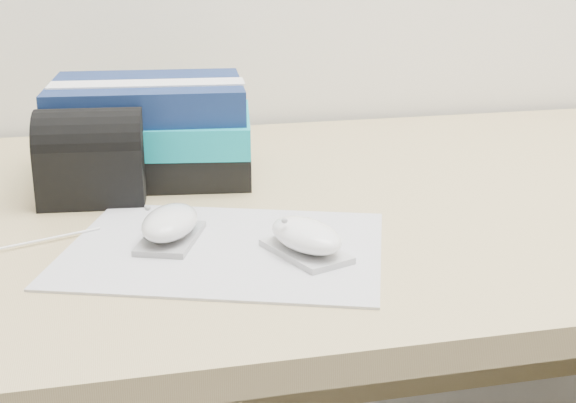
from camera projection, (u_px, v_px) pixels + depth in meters
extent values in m
cube|color=tan|center=(310.00, 205.00, 1.01)|extent=(1.60, 0.80, 0.03)
cube|color=tan|center=(256.00, 330.00, 1.47)|extent=(1.52, 0.03, 0.35)
cube|color=#9D9DA5|center=(225.00, 248.00, 0.82)|extent=(0.39, 0.34, 0.00)
cube|color=#959597|center=(171.00, 238.00, 0.84)|extent=(0.08, 0.11, 0.01)
ellipsoid|color=white|center=(170.00, 222.00, 0.83)|extent=(0.08, 0.11, 0.03)
ellipsoid|color=gray|center=(148.00, 208.00, 0.82)|extent=(0.01, 0.01, 0.01)
cube|color=#AFAFB2|center=(306.00, 251.00, 0.80)|extent=(0.08, 0.11, 0.01)
ellipsoid|color=white|center=(306.00, 235.00, 0.80)|extent=(0.08, 0.11, 0.03)
ellipsoid|color=#9B9B9E|center=(284.00, 221.00, 0.79)|extent=(0.01, 0.01, 0.01)
cylinder|color=white|center=(5.00, 248.00, 0.82)|extent=(0.19, 0.08, 0.00)
cube|color=black|center=(153.00, 158.00, 1.08)|extent=(0.28, 0.24, 0.04)
cube|color=#10A0AF|center=(155.00, 129.00, 1.07)|extent=(0.28, 0.24, 0.04)
cube|color=navy|center=(147.00, 98.00, 1.06)|extent=(0.27, 0.22, 0.04)
cube|color=white|center=(147.00, 83.00, 1.03)|extent=(0.25, 0.08, 0.00)
cube|color=black|center=(93.00, 172.00, 0.97)|extent=(0.13, 0.10, 0.07)
cylinder|color=black|center=(90.00, 144.00, 0.96)|extent=(0.13, 0.10, 0.09)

